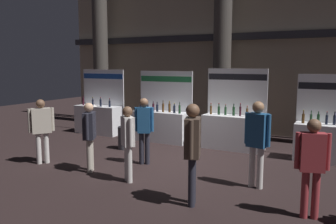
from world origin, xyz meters
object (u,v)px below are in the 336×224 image
at_px(visitor_0, 312,161).
at_px(exhibitor_booth_2, 233,129).
at_px(visitor_8, 89,131).
at_px(visitor_4, 128,138).
at_px(trash_bin, 125,138).
at_px(visitor_3, 144,126).
at_px(exhibitor_booth_0, 99,117).
at_px(exhibitor_booth_3, 325,139).
at_px(visitor_6, 192,144).
at_px(exhibitor_booth_1, 162,123).
at_px(visitor_1, 257,136).
at_px(visitor_5, 41,125).

bearing_deg(visitor_0, exhibitor_booth_2, 106.29).
bearing_deg(visitor_8, visitor_4, 52.87).
xyz_separation_m(trash_bin, visitor_3, (1.36, -1.07, 0.64)).
xyz_separation_m(exhibitor_booth_0, exhibitor_booth_3, (7.54, -0.13, -0.02)).
bearing_deg(exhibitor_booth_2, visitor_6, -81.48).
distance_m(exhibitor_booth_2, exhibitor_booth_3, 2.53).
bearing_deg(visitor_8, visitor_6, 47.90).
distance_m(exhibitor_booth_3, trash_bin, 5.53).
bearing_deg(exhibitor_booth_2, visitor_4, -105.39).
bearing_deg(trash_bin, visitor_6, -39.29).
relative_size(trash_bin, visitor_6, 0.37).
bearing_deg(visitor_4, visitor_8, -148.81).
distance_m(visitor_0, visitor_8, 4.86).
bearing_deg(visitor_8, exhibitor_booth_0, -172.63).
relative_size(trash_bin, visitor_4, 0.41).
bearing_deg(visitor_0, exhibitor_booth_0, 135.85).
xyz_separation_m(exhibitor_booth_3, trash_bin, (-5.36, -1.35, -0.25)).
distance_m(exhibitor_booth_0, exhibitor_booth_1, 2.63).
bearing_deg(trash_bin, visitor_4, -53.23).
bearing_deg(visitor_4, exhibitor_booth_2, 113.57).
bearing_deg(visitor_4, exhibitor_booth_1, 147.99).
distance_m(exhibitor_booth_2, visitor_8, 4.37).
relative_size(exhibitor_booth_1, visitor_1, 1.28).
height_order(exhibitor_booth_3, visitor_3, exhibitor_booth_3).
xyz_separation_m(exhibitor_booth_1, exhibitor_booth_2, (2.38, 0.08, 0.02)).
bearing_deg(visitor_5, visitor_0, -56.46).
distance_m(exhibitor_booth_1, visitor_4, 4.04).
relative_size(visitor_4, visitor_6, 0.89).
bearing_deg(visitor_3, exhibitor_booth_0, -61.09).
relative_size(exhibitor_booth_1, visitor_5, 1.39).
distance_m(exhibitor_booth_0, visitor_3, 4.39).
relative_size(exhibitor_booth_2, visitor_8, 1.46).
relative_size(exhibitor_booth_1, exhibitor_booth_3, 1.01).
height_order(exhibitor_booth_0, trash_bin, exhibitor_booth_0).
distance_m(exhibitor_booth_1, visitor_5, 3.96).
distance_m(visitor_5, visitor_8, 1.51).
xyz_separation_m(visitor_0, visitor_5, (-6.37, 0.20, 0.01)).
xyz_separation_m(visitor_0, visitor_4, (-3.66, 0.09, -0.02)).
height_order(visitor_1, visitor_3, visitor_1).
height_order(exhibitor_booth_1, visitor_4, exhibitor_booth_1).
height_order(visitor_5, visitor_6, visitor_6).
bearing_deg(visitor_8, visitor_0, 57.70).
bearing_deg(visitor_5, exhibitor_booth_2, -9.74).
bearing_deg(trash_bin, visitor_3, -38.15).
bearing_deg(exhibitor_booth_0, visitor_5, -71.71).
distance_m(visitor_5, visitor_6, 4.48).
height_order(exhibitor_booth_3, visitor_4, exhibitor_booth_3).
relative_size(exhibitor_booth_0, trash_bin, 3.41).
relative_size(exhibitor_booth_0, visitor_3, 1.38).
xyz_separation_m(exhibitor_booth_1, visitor_0, (4.97, -3.89, 0.39)).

